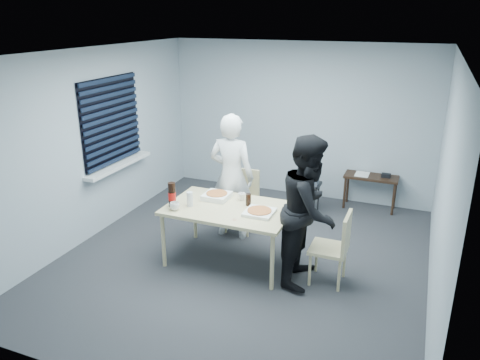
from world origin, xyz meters
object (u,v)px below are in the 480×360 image
at_px(side_table, 371,181).
at_px(mug_a, 175,206).
at_px(soda_bottle, 172,195).
at_px(person_white, 232,177).
at_px(person_black, 309,210).
at_px(mug_b, 242,197).
at_px(chair_right, 336,244).
at_px(stool, 308,190).
at_px(chair_far, 243,195).
at_px(dining_table, 229,212).
at_px(backpack, 308,171).

bearing_deg(side_table, mug_a, -126.11).
distance_m(side_table, soda_bottle, 3.42).
bearing_deg(person_white, person_black, 149.89).
bearing_deg(mug_b, chair_right, -12.73).
bearing_deg(stool, mug_b, -107.71).
height_order(chair_far, stool, chair_far).
bearing_deg(chair_right, stool, 113.46).
relative_size(dining_table, person_white, 0.87).
relative_size(chair_right, stool, 1.73).
xyz_separation_m(side_table, mug_a, (-2.02, -2.76, 0.32)).
distance_m(chair_right, backpack, 2.01).
distance_m(dining_table, side_table, 2.83).
bearing_deg(mug_a, stool, 62.29).
bearing_deg(mug_a, soda_bottle, 132.52).
bearing_deg(mug_b, chair_far, 110.15).
bearing_deg(mug_b, person_white, 126.78).
bearing_deg(chair_far, person_white, -103.39).
height_order(dining_table, chair_right, chair_right).
bearing_deg(chair_right, mug_b, 167.27).
bearing_deg(chair_far, soda_bottle, -110.90).
relative_size(side_table, mug_a, 6.83).
distance_m(mug_a, soda_bottle, 0.16).
bearing_deg(mug_b, soda_bottle, -144.78).
bearing_deg(soda_bottle, chair_right, 6.21).
xyz_separation_m(chair_right, mug_b, (-1.29, 0.29, 0.28)).
bearing_deg(person_black, backpack, 14.00).
bearing_deg(backpack, person_white, -107.41).
distance_m(chair_far, mug_a, 1.40).
bearing_deg(dining_table, chair_far, 101.65).
bearing_deg(soda_bottle, side_table, 51.75).
bearing_deg(mug_b, backpack, 72.15).
height_order(chair_right, backpack, backpack).
xyz_separation_m(person_black, soda_bottle, (-1.68, -0.20, 0.01)).
bearing_deg(soda_bottle, person_black, 6.94).
bearing_deg(side_table, person_black, -99.77).
xyz_separation_m(dining_table, chair_right, (1.35, -0.01, -0.18)).
xyz_separation_m(chair_far, person_black, (1.21, -1.01, 0.37)).
height_order(person_black, side_table, person_black).
bearing_deg(dining_table, person_white, 110.62).
relative_size(dining_table, stool, 2.99).
distance_m(chair_right, stool, 2.01).
xyz_separation_m(chair_far, mug_b, (0.26, -0.71, 0.28)).
distance_m(person_black, soda_bottle, 1.69).
relative_size(backpack, soda_bottle, 1.42).
bearing_deg(stool, side_table, 34.51).
bearing_deg(mug_a, person_white, 73.26).
bearing_deg(chair_right, backpack, 113.62).
distance_m(chair_far, chair_right, 1.85).
bearing_deg(person_black, mug_a, 100.67).
xyz_separation_m(dining_table, mug_a, (-0.58, -0.33, 0.11)).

